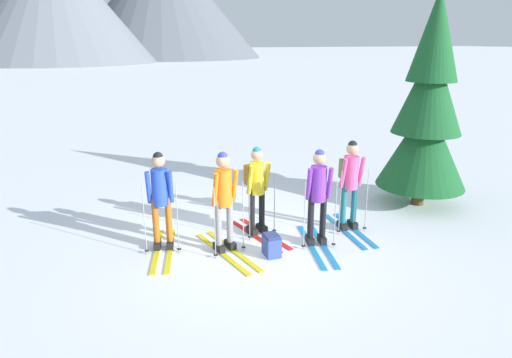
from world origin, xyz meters
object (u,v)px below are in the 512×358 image
object	(u,v)px
skier_in_blue	(161,195)
backpack_on_snow_front	(272,245)
skier_in_purple	(318,192)
skier_in_yellow	(256,186)
skier_in_pink	(350,180)
skier_in_orange	(224,198)
pine_tree_near	(428,111)

from	to	relation	value
skier_in_blue	backpack_on_snow_front	distance (m)	2.04
skier_in_purple	skier_in_yellow	bearing A→B (deg)	136.51
skier_in_yellow	skier_in_blue	bearing A→B (deg)	-178.66
skier_in_pink	skier_in_yellow	bearing A→B (deg)	166.64
skier_in_yellow	skier_in_purple	distance (m)	1.15
skier_in_orange	backpack_on_snow_front	world-z (taller)	skier_in_orange
backpack_on_snow_front	skier_in_orange	bearing A→B (deg)	147.00
skier_in_orange	skier_in_pink	bearing A→B (deg)	2.10
skier_in_yellow	backpack_on_snow_front	bearing A→B (deg)	-94.72
skier_in_yellow	skier_in_pink	bearing A→B (deg)	-13.36
skier_in_pink	backpack_on_snow_front	world-z (taller)	skier_in_pink
skier_in_blue	skier_in_yellow	world-z (taller)	skier_in_blue
skier_in_blue	pine_tree_near	bearing A→B (deg)	2.78
skier_in_pink	pine_tree_near	world-z (taller)	pine_tree_near
backpack_on_snow_front	skier_in_yellow	bearing A→B (deg)	85.28
skier_in_pink	backpack_on_snow_front	size ratio (longest dim) A/B	4.56
skier_in_purple	skier_in_orange	bearing A→B (deg)	169.54
skier_in_blue	skier_in_pink	xyz separation A→B (m)	(3.44, -0.37, 0.00)
skier_in_purple	skier_in_pink	size ratio (longest dim) A/B	1.03
skier_in_pink	pine_tree_near	bearing A→B (deg)	16.37
skier_in_blue	skier_in_yellow	size ratio (longest dim) A/B	1.03
skier_in_yellow	pine_tree_near	distance (m)	4.05
skier_in_yellow	pine_tree_near	bearing A→B (deg)	3.42
skier_in_blue	skier_in_purple	distance (m)	2.68
skier_in_orange	backpack_on_snow_front	xyz separation A→B (m)	(0.68, -0.44, -0.77)
skier_in_yellow	skier_in_pink	world-z (taller)	skier_in_pink
pine_tree_near	backpack_on_snow_front	size ratio (longest dim) A/B	11.85
skier_in_purple	backpack_on_snow_front	distance (m)	1.21
skier_in_orange	skier_in_yellow	size ratio (longest dim) A/B	1.09
skier_in_yellow	backpack_on_snow_front	world-z (taller)	skier_in_yellow
skier_in_purple	skier_in_blue	bearing A→B (deg)	163.72
skier_in_blue	skier_in_purple	xyz separation A→B (m)	(2.57, -0.75, -0.00)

